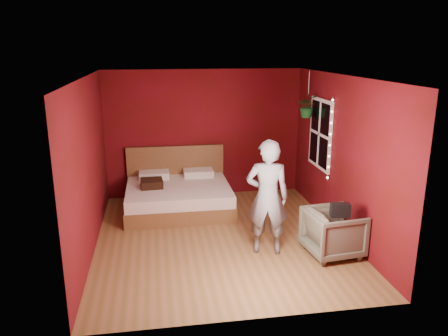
# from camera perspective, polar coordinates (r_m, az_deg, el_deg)

# --- Properties ---
(floor) EXTENTS (4.50, 4.50, 0.00)m
(floor) POSITION_cam_1_polar(r_m,az_deg,el_deg) (7.26, -0.38, -9.09)
(floor) COLOR brown
(floor) RESTS_ON ground
(room_walls) EXTENTS (4.04, 4.54, 2.62)m
(room_walls) POSITION_cam_1_polar(r_m,az_deg,el_deg) (6.73, -0.41, 4.00)
(room_walls) COLOR maroon
(room_walls) RESTS_ON ground
(window) EXTENTS (0.05, 0.97, 1.27)m
(window) POSITION_cam_1_polar(r_m,az_deg,el_deg) (8.14, 12.44, 4.39)
(window) COLOR white
(window) RESTS_ON room_walls
(fairy_lights) EXTENTS (0.04, 0.04, 1.45)m
(fairy_lights) POSITION_cam_1_polar(r_m,az_deg,el_deg) (7.65, 13.69, 3.60)
(fairy_lights) COLOR silver
(fairy_lights) RESTS_ON room_walls
(bed) EXTENTS (1.97, 1.67, 1.08)m
(bed) POSITION_cam_1_polar(r_m,az_deg,el_deg) (8.45, -6.00, -3.48)
(bed) COLOR brown
(bed) RESTS_ON ground
(person) EXTENTS (0.72, 0.55, 1.76)m
(person) POSITION_cam_1_polar(r_m,az_deg,el_deg) (6.50, 5.68, -3.83)
(person) COLOR slate
(person) RESTS_ON ground
(armchair) EXTENTS (0.86, 0.84, 0.71)m
(armchair) POSITION_cam_1_polar(r_m,az_deg,el_deg) (6.79, 14.08, -8.16)
(armchair) COLOR #5D5C49
(armchair) RESTS_ON ground
(handbag) EXTENTS (0.29, 0.18, 0.19)m
(handbag) POSITION_cam_1_polar(r_m,az_deg,el_deg) (6.40, 14.94, -5.34)
(handbag) COLOR black
(handbag) RESTS_ON armchair
(throw_pillow) EXTENTS (0.43, 0.43, 0.14)m
(throw_pillow) POSITION_cam_1_polar(r_m,az_deg,el_deg) (8.27, -9.41, -1.99)
(throw_pillow) COLOR black
(throw_pillow) RESTS_ON bed
(hanging_plant) EXTENTS (0.47, 0.44, 0.86)m
(hanging_plant) POSITION_cam_1_polar(r_m,az_deg,el_deg) (8.36, 10.88, 7.95)
(hanging_plant) COLOR silver
(hanging_plant) RESTS_ON room_walls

